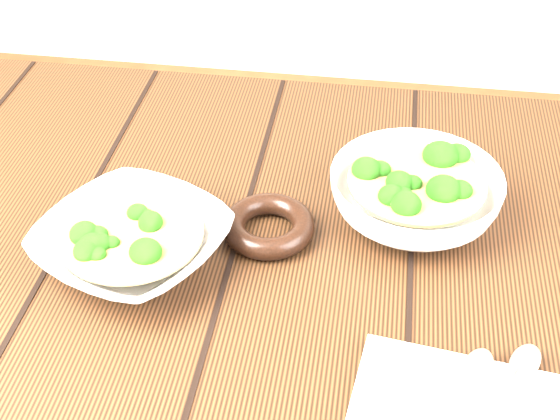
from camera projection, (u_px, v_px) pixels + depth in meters
The scene contains 6 objects.
table at pixel (253, 328), 0.96m from camera, with size 1.20×0.80×0.75m.
soup_bowl_front at pixel (132, 242), 0.86m from camera, with size 0.26×0.26×0.06m.
soup_bowl_back at pixel (415, 195), 0.91m from camera, with size 0.24×0.24×0.07m.
trivet at pixel (268, 226), 0.90m from camera, with size 0.11×0.11×0.03m, color black.
spoon_left at pixel (466, 392), 0.72m from camera, with size 0.08×0.17×0.01m.
spoon_right at pixel (512, 385), 0.72m from camera, with size 0.09×0.16×0.01m.
Camera 1 is at (0.13, -0.64, 1.35)m, focal length 50.00 mm.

